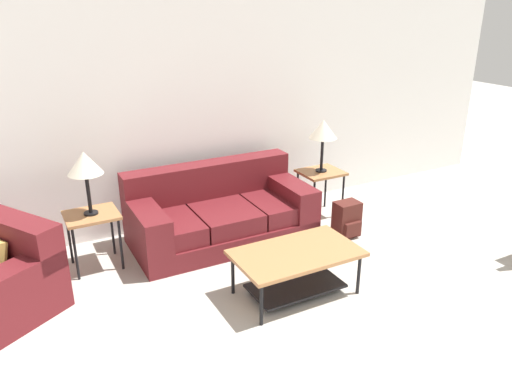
# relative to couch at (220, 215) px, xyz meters

# --- Properties ---
(wall_back) EXTENTS (9.01, 0.06, 2.60)m
(wall_back) POSITION_rel_couch_xyz_m (0.12, 0.65, 1.01)
(wall_back) COLOR white
(wall_back) RESTS_ON ground_plane
(couch) EXTENTS (2.00, 1.00, 0.82)m
(couch) POSITION_rel_couch_xyz_m (0.00, 0.00, 0.00)
(couch) COLOR maroon
(couch) RESTS_ON ground_plane
(coffee_table) EXTENTS (1.14, 0.67, 0.44)m
(coffee_table) POSITION_rel_couch_xyz_m (0.15, -1.37, 0.03)
(coffee_table) COLOR #A87042
(coffee_table) RESTS_ON ground_plane
(side_table_left) EXTENTS (0.51, 0.45, 0.58)m
(side_table_left) POSITION_rel_couch_xyz_m (-1.38, 0.02, 0.23)
(side_table_left) COLOR #A87042
(side_table_left) RESTS_ON ground_plane
(side_table_right) EXTENTS (0.51, 0.45, 0.58)m
(side_table_right) POSITION_rel_couch_xyz_m (1.38, 0.02, 0.23)
(side_table_right) COLOR #A87042
(side_table_right) RESTS_ON ground_plane
(table_lamp_left) EXTENTS (0.34, 0.34, 0.64)m
(table_lamp_left) POSITION_rel_couch_xyz_m (-1.38, 0.02, 0.81)
(table_lamp_left) COLOR black
(table_lamp_left) RESTS_ON side_table_left
(table_lamp_right) EXTENTS (0.34, 0.34, 0.64)m
(table_lamp_right) POSITION_rel_couch_xyz_m (1.38, 0.02, 0.81)
(table_lamp_right) COLOR black
(table_lamp_right) RESTS_ON side_table_right
(backpack) EXTENTS (0.28, 0.28, 0.41)m
(backpack) POSITION_rel_couch_xyz_m (1.31, -0.62, -0.09)
(backpack) COLOR #4C1E19
(backpack) RESTS_ON ground_plane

